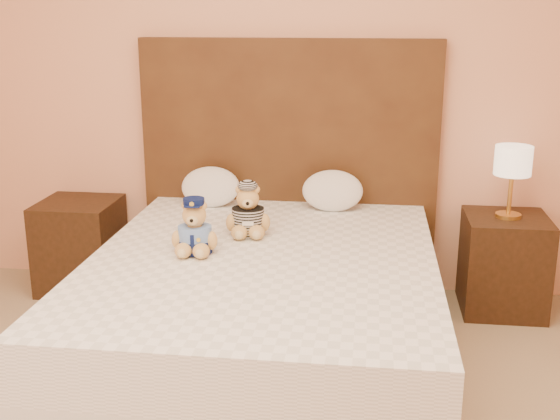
% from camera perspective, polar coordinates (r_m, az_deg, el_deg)
% --- Properties ---
extents(bed, '(1.60, 2.00, 0.55)m').
position_cam_1_polar(bed, '(3.38, -1.35, -8.13)').
color(bed, white).
rests_on(bed, ground).
extents(headboard, '(1.75, 0.08, 1.50)m').
position_cam_1_polar(headboard, '(4.19, 0.69, 3.49)').
color(headboard, '#4C2F16').
rests_on(headboard, ground).
extents(nightstand_left, '(0.45, 0.45, 0.55)m').
position_cam_1_polar(nightstand_left, '(4.44, -15.92, -2.77)').
color(nightstand_left, '#361E11').
rests_on(nightstand_left, ground).
extents(nightstand_right, '(0.45, 0.45, 0.55)m').
position_cam_1_polar(nightstand_right, '(4.16, 17.71, -4.18)').
color(nightstand_right, '#361E11').
rests_on(nightstand_right, ground).
extents(lamp, '(0.20, 0.20, 0.40)m').
position_cam_1_polar(lamp, '(4.01, 18.40, 3.54)').
color(lamp, gold).
rests_on(lamp, nightstand_right).
extents(teddy_police, '(0.24, 0.23, 0.26)m').
position_cam_1_polar(teddy_police, '(3.30, -6.95, -1.31)').
color(teddy_police, tan).
rests_on(teddy_police, bed).
extents(teddy_prisoner, '(0.27, 0.26, 0.26)m').
position_cam_1_polar(teddy_prisoner, '(3.54, -2.62, 0.01)').
color(teddy_prisoner, tan).
rests_on(teddy_prisoner, bed).
extents(pillow_left, '(0.35, 0.22, 0.24)m').
position_cam_1_polar(pillow_left, '(4.11, -5.67, 2.04)').
color(pillow_left, white).
rests_on(pillow_left, bed).
extents(pillow_right, '(0.35, 0.22, 0.24)m').
position_cam_1_polar(pillow_right, '(4.01, 4.29, 1.73)').
color(pillow_right, white).
rests_on(pillow_right, bed).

